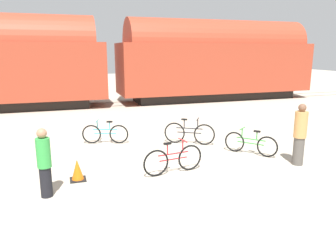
# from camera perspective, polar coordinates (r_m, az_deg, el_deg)

# --- Properties ---
(ground_plane) EXTENTS (80.00, 80.00, 0.00)m
(ground_plane) POSITION_cam_1_polar(r_m,az_deg,el_deg) (9.07, 2.38, -7.82)
(ground_plane) COLOR #B2A893
(freight_train) EXTENTS (26.82, 3.19, 5.20)m
(freight_train) POSITION_cam_1_polar(r_m,az_deg,el_deg) (20.28, -9.84, 11.28)
(freight_train) COLOR black
(freight_train) RESTS_ON ground_plane
(rail_near) EXTENTS (38.82, 0.07, 0.01)m
(rail_near) POSITION_cam_1_polar(r_m,az_deg,el_deg) (19.82, -9.24, 3.47)
(rail_near) COLOR #4C4238
(rail_near) RESTS_ON ground_plane
(rail_far) EXTENTS (38.82, 0.07, 0.01)m
(rail_far) POSITION_cam_1_polar(r_m,az_deg,el_deg) (21.22, -9.85, 4.06)
(rail_far) COLOR #4C4238
(rail_far) RESTS_ON ground_plane
(bicycle_black) EXTENTS (1.56, 1.00, 0.93)m
(bicycle_black) POSITION_cam_1_polar(r_m,az_deg,el_deg) (11.54, 3.73, -1.24)
(bicycle_black) COLOR black
(bicycle_black) RESTS_ON ground_plane
(bicycle_teal) EXTENTS (1.58, 0.58, 0.83)m
(bicycle_teal) POSITION_cam_1_polar(r_m,az_deg,el_deg) (11.80, -10.88, -1.31)
(bicycle_teal) COLOR black
(bicycle_teal) RESTS_ON ground_plane
(bicycle_green) EXTENTS (1.14, 1.36, 0.82)m
(bicycle_green) POSITION_cam_1_polar(r_m,az_deg,el_deg) (10.70, 14.17, -2.97)
(bicycle_green) COLOR black
(bicycle_green) RESTS_ON ground_plane
(bicycle_maroon) EXTENTS (1.73, 0.46, 0.90)m
(bicycle_maroon) POSITION_cam_1_polar(r_m,az_deg,el_deg) (8.78, 0.95, -5.86)
(bicycle_maroon) COLOR black
(bicycle_maroon) RESTS_ON ground_plane
(person_in_tan) EXTENTS (0.36, 0.36, 1.78)m
(person_in_tan) POSITION_cam_1_polar(r_m,az_deg,el_deg) (10.02, 21.98, -1.41)
(person_in_tan) COLOR #514C47
(person_in_tan) RESTS_ON ground_plane
(person_in_green) EXTENTS (0.31, 0.31, 1.58)m
(person_in_green) POSITION_cam_1_polar(r_m,az_deg,el_deg) (7.77, -20.74, -5.99)
(person_in_green) COLOR black
(person_in_green) RESTS_ON ground_plane
(traffic_cone) EXTENTS (0.40, 0.40, 0.55)m
(traffic_cone) POSITION_cam_1_polar(r_m,az_deg,el_deg) (8.67, -15.49, -7.49)
(traffic_cone) COLOR black
(traffic_cone) RESTS_ON ground_plane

